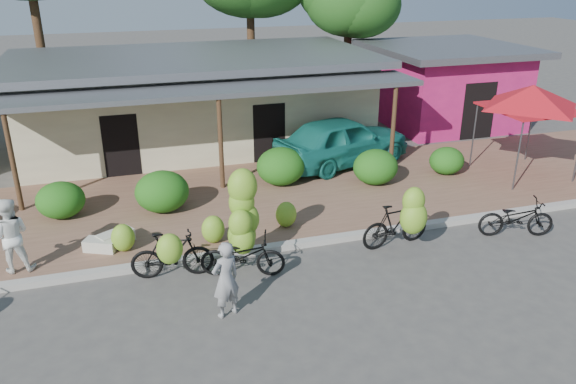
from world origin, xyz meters
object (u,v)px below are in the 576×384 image
at_px(vendor, 226,280).
at_px(teal_van, 342,140).
at_px(bike_right, 401,221).
at_px(sack_far, 101,245).
at_px(red_canopy, 532,97).
at_px(sack_near, 116,238).
at_px(bike_center, 243,234).
at_px(bike_left, 172,254).
at_px(bike_far_right, 516,218).
at_px(bystander, 10,236).

bearing_deg(vendor, teal_van, -147.60).
relative_size(bike_right, sack_far, 2.52).
xyz_separation_m(red_canopy, sack_near, (-12.52, -1.17, -2.34)).
bearing_deg(sack_far, bike_right, -14.69).
xyz_separation_m(sack_far, vendor, (2.35, -3.29, 0.54)).
bearing_deg(red_canopy, sack_far, -173.64).
bearing_deg(sack_far, bike_center, -28.52).
bearing_deg(bike_right, bike_center, 80.99).
height_order(bike_right, sack_near, bike_right).
distance_m(bike_left, teal_van, 8.39).
xyz_separation_m(bike_left, sack_near, (-1.16, 1.86, -0.34)).
distance_m(bike_right, vendor, 4.76).
bearing_deg(bike_center, red_canopy, -55.23).
xyz_separation_m(bike_far_right, teal_van, (-2.23, 6.04, 0.45)).
bearing_deg(sack_near, bike_right, -17.54).
bearing_deg(bike_left, sack_far, 50.76).
bearing_deg(bike_center, bike_far_right, -75.94).
height_order(bike_far_right, vendor, vendor).
xyz_separation_m(bike_left, teal_van, (6.25, 5.59, 0.33)).
height_order(bike_right, bike_far_right, bike_right).
distance_m(bike_right, teal_van, 5.87).
relative_size(bike_right, bike_far_right, 0.95).
relative_size(red_canopy, sack_far, 4.67).
xyz_separation_m(bike_center, sack_far, (-3.06, 1.66, -0.62)).
distance_m(bike_center, sack_near, 3.38).
relative_size(bike_center, sack_far, 3.08).
distance_m(bike_center, bike_right, 3.82).
height_order(bike_left, teal_van, teal_van).
relative_size(sack_near, teal_van, 0.18).
height_order(red_canopy, bike_far_right, red_canopy).
distance_m(red_canopy, vendor, 11.67).
distance_m(sack_far, bystander, 1.96).
relative_size(vendor, bystander, 0.94).
xyz_separation_m(bike_left, bike_center, (1.56, -0.07, 0.27)).
bearing_deg(teal_van, bike_center, 122.52).
xyz_separation_m(bike_right, teal_van, (0.88, 5.80, 0.21)).
relative_size(bystander, teal_van, 0.35).
bearing_deg(sack_near, bike_center, -35.33).
height_order(vendor, teal_van, teal_van).
relative_size(bike_center, teal_van, 0.48).
distance_m(red_canopy, sack_near, 12.80).
relative_size(sack_far, bystander, 0.44).
distance_m(bike_far_right, vendor, 7.74).
height_order(bike_left, sack_near, bike_left).
distance_m(bike_right, bystander, 8.77).
bearing_deg(bike_center, bike_left, 104.83).
relative_size(bike_left, sack_far, 2.47).
bearing_deg(bike_center, vendor, 173.64).
bearing_deg(sack_far, vendor, -54.46).
bearing_deg(vendor, bike_right, 177.14).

